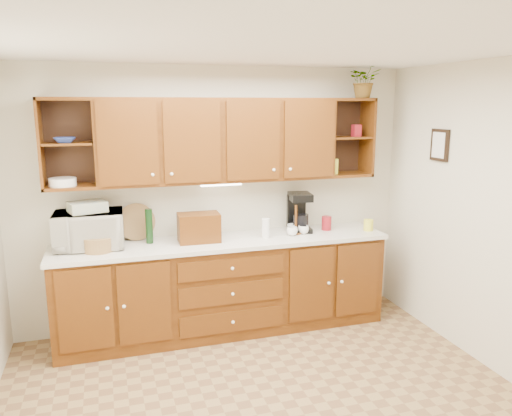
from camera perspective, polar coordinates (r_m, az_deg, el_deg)
floor at (r=3.98m, az=1.77°, el=-22.28°), size 4.00×4.00×0.00m
ceiling at (r=3.32m, az=2.07°, el=18.17°), size 4.00×4.00×0.00m
back_wall at (r=5.07m, az=-4.54°, el=1.19°), size 4.00×0.00×4.00m
right_wall at (r=4.48m, az=26.89°, el=-1.50°), size 0.00×3.50×3.50m
base_cabinets at (r=5.02m, az=-3.62°, el=-9.00°), size 3.20×0.60×0.90m
countertop at (r=4.86m, az=-3.66°, el=-3.86°), size 3.24×0.64×0.04m
upper_cabinets at (r=4.84m, az=-4.12°, el=7.77°), size 3.20×0.33×0.80m
undercabinet_light at (r=4.84m, az=-4.01°, el=2.72°), size 0.40×0.05×0.02m
framed_picture at (r=5.06m, az=20.26°, el=6.77°), size 0.03×0.24×0.30m
wicker_basket at (r=4.68m, az=-17.59°, el=-3.97°), size 0.28×0.28×0.13m
microwave at (r=4.79m, az=-18.54°, el=-2.38°), size 0.62×0.44×0.34m
towel_stack at (r=4.75m, az=-18.71°, el=0.14°), size 0.37×0.31×0.09m
wine_bottle at (r=4.80m, az=-12.11°, el=-2.05°), size 0.07×0.07×0.33m
woven_tray at (r=4.98m, az=-13.42°, el=-3.43°), size 0.36×0.11×0.36m
bread_box at (r=4.78m, az=-6.55°, el=-2.24°), size 0.40×0.26×0.27m
mug_tree at (r=5.07m, az=4.56°, el=-2.44°), size 0.27×0.27×0.30m
canister_red at (r=5.26m, az=8.06°, el=-1.73°), size 0.13×0.13×0.14m
canister_white at (r=4.90m, az=1.12°, el=-2.32°), size 0.08×0.08×0.19m
canister_yellow at (r=5.31m, az=12.72°, el=-1.91°), size 0.10×0.10×0.11m
coffee_maker at (r=5.17m, az=4.94°, el=-0.51°), size 0.25×0.31×0.40m
bowl_stack at (r=4.68m, az=-21.03°, el=7.26°), size 0.19×0.19×0.05m
plate_stack at (r=4.73m, az=-21.24°, el=2.79°), size 0.26×0.26×0.07m
pantry_box_yellow at (r=5.25m, az=8.87°, el=4.72°), size 0.10×0.09×0.15m
pantry_box_red at (r=5.32m, az=11.40°, el=8.67°), size 0.09×0.08×0.12m
potted_plant at (r=5.32m, az=12.31°, el=14.06°), size 0.39×0.37×0.35m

